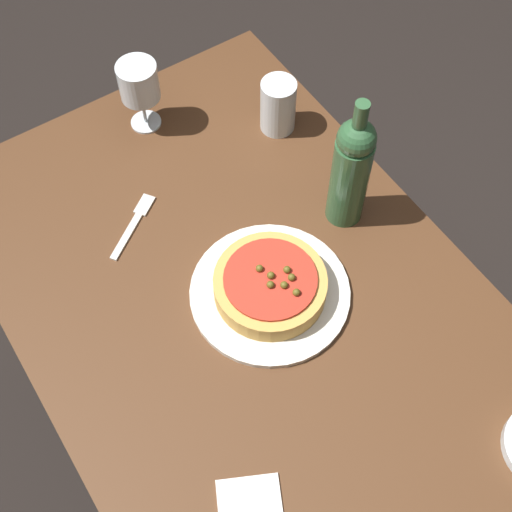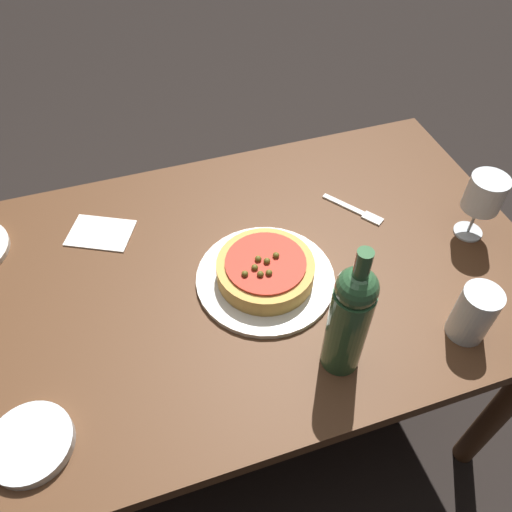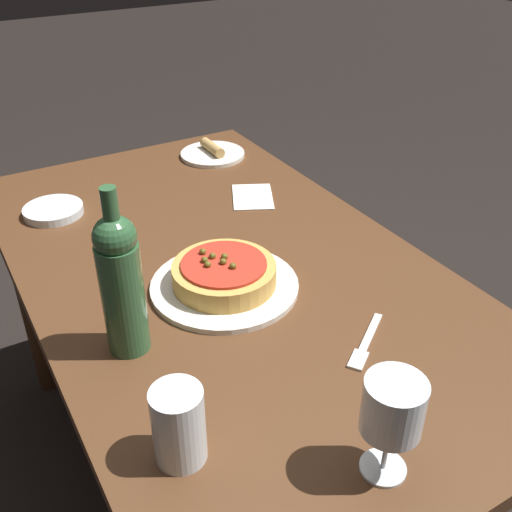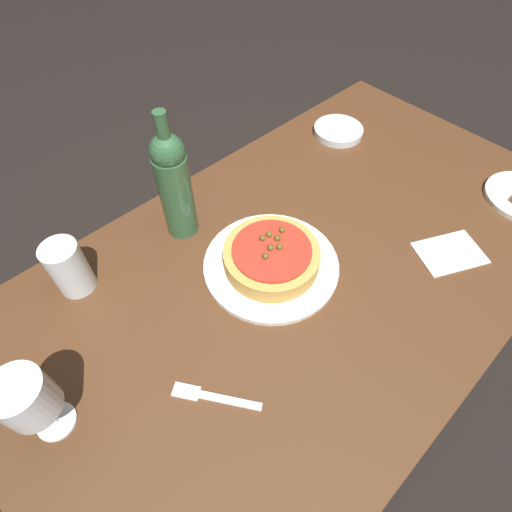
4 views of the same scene
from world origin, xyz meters
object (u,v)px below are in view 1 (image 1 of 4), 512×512
(wine_glass, at_px, (139,83))
(water_cup, at_px, (278,106))
(pizza, at_px, (270,285))
(wine_bottle, at_px, (351,170))
(fork, at_px, (135,222))
(dinner_plate, at_px, (270,293))
(dining_table, at_px, (276,360))

(wine_glass, xyz_separation_m, water_cup, (0.16, 0.23, -0.06))
(pizza, bearing_deg, water_cup, 143.75)
(wine_bottle, xyz_separation_m, fork, (-0.21, -0.36, -0.13))
(fork, bearing_deg, dinner_plate, -99.78)
(dinner_plate, height_order, wine_glass, wine_glass)
(dinner_plate, distance_m, pizza, 0.03)
(dining_table, relative_size, fork, 9.80)
(water_cup, relative_size, fork, 0.86)
(wine_glass, distance_m, water_cup, 0.29)
(dinner_plate, height_order, water_cup, water_cup)
(dining_table, bearing_deg, wine_bottle, 120.34)
(water_cup, xyz_separation_m, fork, (0.05, -0.38, -0.06))
(wine_bottle, bearing_deg, dinner_plate, -72.20)
(dinner_plate, xyz_separation_m, water_cup, (-0.33, 0.24, 0.06))
(dinner_plate, distance_m, water_cup, 0.42)
(water_cup, distance_m, fork, 0.39)
(dining_table, height_order, pizza, pizza)
(wine_glass, xyz_separation_m, wine_bottle, (0.42, 0.21, 0.02))
(dinner_plate, relative_size, water_cup, 2.42)
(wine_bottle, bearing_deg, water_cup, 175.70)
(pizza, bearing_deg, dining_table, -26.23)
(pizza, height_order, wine_bottle, wine_bottle)
(wine_glass, bearing_deg, water_cup, 54.94)
(dinner_plate, height_order, wine_bottle, wine_bottle)
(water_cup, bearing_deg, dinner_plate, -36.27)
(pizza, bearing_deg, wine_bottle, 107.84)
(water_cup, bearing_deg, wine_glass, -125.06)
(wine_glass, bearing_deg, dinner_plate, -1.45)
(dinner_plate, xyz_separation_m, wine_glass, (-0.50, 0.01, 0.11))
(dining_table, bearing_deg, water_cup, 145.59)
(dinner_plate, distance_m, fork, 0.31)
(dining_table, relative_size, wine_bottle, 4.55)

